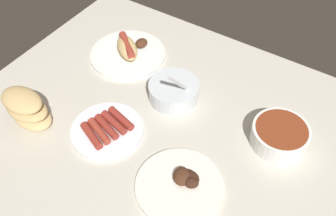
{
  "coord_description": "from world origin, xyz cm",
  "views": [
    {
      "loc": [
        32.9,
        -55.26,
        82.11
      ],
      "look_at": [
        -4.89,
        3.63,
        3.0
      ],
      "focal_mm": 40.3,
      "sensor_mm": 36.0,
      "label": 1
    }
  ],
  "objects_px": {
    "bowl_coleslaw": "(174,90)",
    "plate_grilled_meat": "(181,184)",
    "plate_hotdog_assembled": "(128,51)",
    "bread_stack": "(27,109)",
    "bowl_chili": "(280,135)",
    "plate_sausages": "(107,129)"
  },
  "relations": [
    {
      "from": "bowl_chili",
      "to": "plate_grilled_meat",
      "type": "xyz_separation_m",
      "value": [
        -0.15,
        -0.26,
        -0.02
      ]
    },
    {
      "from": "bowl_chili",
      "to": "plate_hotdog_assembled",
      "type": "xyz_separation_m",
      "value": [
        -0.55,
        0.07,
        -0.01
      ]
    },
    {
      "from": "plate_grilled_meat",
      "to": "plate_hotdog_assembled",
      "type": "xyz_separation_m",
      "value": [
        -0.4,
        0.33,
        0.01
      ]
    },
    {
      "from": "plate_grilled_meat",
      "to": "bowl_chili",
      "type": "bearing_deg",
      "value": 59.82
    },
    {
      "from": "bowl_chili",
      "to": "plate_hotdog_assembled",
      "type": "relative_size",
      "value": 0.61
    },
    {
      "from": "bread_stack",
      "to": "bowl_coleslaw",
      "type": "bearing_deg",
      "value": 45.83
    },
    {
      "from": "bowl_chili",
      "to": "plate_sausages",
      "type": "height_order",
      "value": "bowl_chili"
    },
    {
      "from": "bowl_coleslaw",
      "to": "plate_grilled_meat",
      "type": "distance_m",
      "value": 0.3
    },
    {
      "from": "plate_hotdog_assembled",
      "to": "bread_stack",
      "type": "distance_m",
      "value": 0.38
    },
    {
      "from": "plate_grilled_meat",
      "to": "plate_hotdog_assembled",
      "type": "distance_m",
      "value": 0.52
    },
    {
      "from": "plate_sausages",
      "to": "plate_hotdog_assembled",
      "type": "relative_size",
      "value": 0.81
    },
    {
      "from": "bowl_chili",
      "to": "bread_stack",
      "type": "bearing_deg",
      "value": -153.28
    },
    {
      "from": "plate_sausages",
      "to": "plate_hotdog_assembled",
      "type": "distance_m",
      "value": 0.32
    },
    {
      "from": "bowl_chili",
      "to": "bowl_coleslaw",
      "type": "bearing_deg",
      "value": -177.84
    },
    {
      "from": "bowl_chili",
      "to": "bread_stack",
      "type": "height_order",
      "value": "bread_stack"
    },
    {
      "from": "plate_hotdog_assembled",
      "to": "bread_stack",
      "type": "height_order",
      "value": "bread_stack"
    },
    {
      "from": "bowl_chili",
      "to": "plate_sausages",
      "type": "distance_m",
      "value": 0.46
    },
    {
      "from": "bowl_chili",
      "to": "plate_sausages",
      "type": "relative_size",
      "value": 0.76
    },
    {
      "from": "bowl_chili",
      "to": "plate_sausages",
      "type": "xyz_separation_m",
      "value": [
        -0.41,
        -0.22,
        -0.02
      ]
    },
    {
      "from": "bowl_coleslaw",
      "to": "plate_sausages",
      "type": "bearing_deg",
      "value": -112.05
    },
    {
      "from": "plate_sausages",
      "to": "plate_hotdog_assembled",
      "type": "bearing_deg",
      "value": 116.3
    },
    {
      "from": "plate_grilled_meat",
      "to": "plate_hotdog_assembled",
      "type": "height_order",
      "value": "plate_hotdog_assembled"
    }
  ]
}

